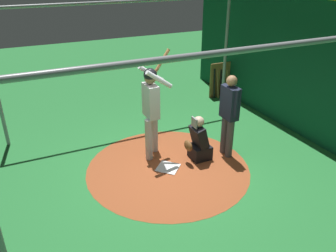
# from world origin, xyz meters

# --- Properties ---
(ground_plane) EXTENTS (25.56, 25.56, 0.00)m
(ground_plane) POSITION_xyz_m (0.00, 0.00, 0.00)
(ground_plane) COLOR #287A38
(dirt_circle) EXTENTS (3.28, 3.28, 0.01)m
(dirt_circle) POSITION_xyz_m (0.00, 0.00, 0.00)
(dirt_circle) COLOR #9E4C28
(dirt_circle) RESTS_ON ground
(home_plate) EXTENTS (0.59, 0.59, 0.01)m
(home_plate) POSITION_xyz_m (0.00, 0.00, 0.01)
(home_plate) COLOR white
(home_plate) RESTS_ON dirt_circle
(batter) EXTENTS (0.68, 0.49, 2.24)m
(batter) POSITION_xyz_m (0.07, -0.64, 1.19)
(batter) COLOR #BCBCC0
(batter) RESTS_ON ground
(catcher) EXTENTS (0.58, 0.40, 0.98)m
(catcher) POSITION_xyz_m (-0.74, -0.07, 0.38)
(catcher) COLOR black
(catcher) RESTS_ON ground
(umpire) EXTENTS (0.22, 0.49, 1.77)m
(umpire) POSITION_xyz_m (-1.38, 0.02, 1.00)
(umpire) COLOR #4C4C51
(umpire) RESTS_ON ground
(back_wall) EXTENTS (0.23, 9.56, 3.34)m
(back_wall) POSITION_xyz_m (-3.60, 0.00, 1.68)
(back_wall) COLOR #0F472D
(back_wall) RESTS_ON ground
(cage_frame) EXTENTS (5.86, 4.99, 3.00)m
(cage_frame) POSITION_xyz_m (0.00, 0.00, 2.11)
(cage_frame) COLOR gray
(cage_frame) RESTS_ON ground
(bat_rack) EXTENTS (1.06, 0.19, 1.05)m
(bat_rack) POSITION_xyz_m (-3.35, -3.02, 0.49)
(bat_rack) COLOR olive
(bat_rack) RESTS_ON ground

